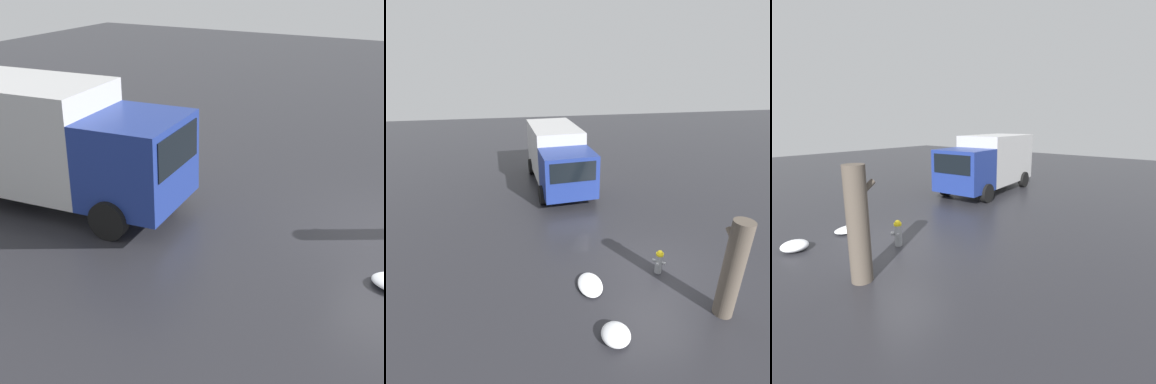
# 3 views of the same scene
# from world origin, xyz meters

# --- Properties ---
(ground_plane) EXTENTS (60.00, 60.00, 0.00)m
(ground_plane) POSITION_xyz_m (0.00, 0.00, 0.00)
(ground_plane) COLOR #28282D
(fire_hydrant) EXTENTS (0.37, 0.38, 0.83)m
(fire_hydrant) POSITION_xyz_m (-0.00, 0.00, 0.43)
(fire_hydrant) COLOR gray
(fire_hydrant) RESTS_ON ground_plane
(tree_trunk) EXTENTS (0.78, 0.51, 2.82)m
(tree_trunk) POSITION_xyz_m (-1.90, -1.01, 1.42)
(tree_trunk) COLOR brown
(tree_trunk) RESTS_ON ground_plane
(delivery_truck) EXTENTS (6.76, 3.15, 3.04)m
(delivery_truck) POSITION_xyz_m (8.15, 2.25, 1.64)
(delivery_truck) COLOR navy
(delivery_truck) RESTS_ON ground_plane
(snow_pile_by_hydrant) EXTENTS (0.77, 0.73, 0.31)m
(snow_pile_by_hydrant) POSITION_xyz_m (-2.20, 2.08, 0.15)
(snow_pile_by_hydrant) COLOR white
(snow_pile_by_hydrant) RESTS_ON ground_plane
(snow_pile_curbside) EXTENTS (1.10, 0.73, 0.18)m
(snow_pile_curbside) POSITION_xyz_m (-0.28, 2.30, 0.09)
(snow_pile_curbside) COLOR white
(snow_pile_curbside) RESTS_ON ground_plane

